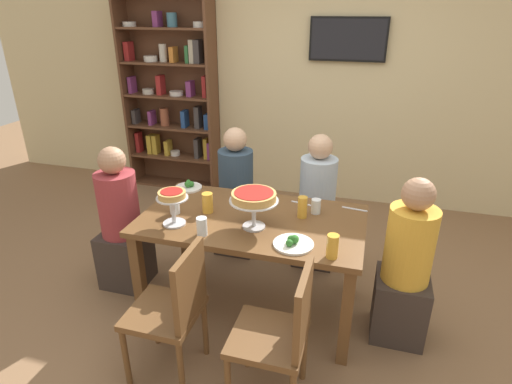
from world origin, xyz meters
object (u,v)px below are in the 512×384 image
object	(u,v)px
deep_dish_pizza_stand	(254,199)
beer_glass_amber_short	(333,246)
cutlery_knife_near	(260,200)
cutlery_fork_near	(355,209)
beer_glass_amber_spare	(302,207)
water_glass_clear_far	(175,206)
bookshelf	(172,95)
beer_glass_amber_tall	(208,202)
water_glass_clear_spare	(316,206)
water_glass_clear_near	(202,226)
diner_head_east	(405,273)
chair_near_left	(174,307)
personal_pizza_stand	(172,200)
television	(348,39)
salad_plate_near_diner	(189,186)
diner_far_right	(316,210)
diner_head_west	(122,228)
dining_table	(252,230)
cutlery_fork_far	(303,204)
chair_near_right	(281,332)
diner_far_left	(236,200)

from	to	relation	value
deep_dish_pizza_stand	beer_glass_amber_short	distance (m)	0.59
cutlery_knife_near	cutlery_fork_near	bearing A→B (deg)	160.58
beer_glass_amber_spare	water_glass_clear_far	bearing A→B (deg)	-167.77
bookshelf	beer_glass_amber_tall	distance (m)	2.38
beer_glass_amber_spare	water_glass_clear_spare	size ratio (longest dim) A/B	1.44
bookshelf	beer_glass_amber_short	bearing A→B (deg)	-47.56
water_glass_clear_far	water_glass_clear_near	bearing A→B (deg)	-37.36
diner_head_east	cutlery_fork_near	world-z (taller)	diner_head_east
beer_glass_amber_tall	diner_head_east	bearing A→B (deg)	-0.64
chair_near_left	personal_pizza_stand	bearing A→B (deg)	23.68
chair_near_left	cutlery_fork_near	world-z (taller)	chair_near_left
television	salad_plate_near_diner	size ratio (longest dim) A/B	3.63
television	water_glass_clear_far	bearing A→B (deg)	-112.88
diner_far_right	diner_head_west	bearing A→B (deg)	-62.31
dining_table	chair_near_left	xyz separation A→B (m)	(-0.26, -0.72, -0.16)
water_glass_clear_near	water_glass_clear_spare	distance (m)	0.82
beer_glass_amber_tall	water_glass_clear_far	size ratio (longest dim) A/B	1.24
beer_glass_amber_short	cutlery_fork_near	distance (m)	0.68
diner_head_west	water_glass_clear_spare	distance (m)	1.50
television	beer_glass_amber_spare	distance (m)	2.21
cutlery_fork_far	salad_plate_near_diner	bearing A→B (deg)	11.25
deep_dish_pizza_stand	beer_glass_amber_short	world-z (taller)	deep_dish_pizza_stand
chair_near_right	beer_glass_amber_short	distance (m)	0.55
diner_far_right	diner_head_east	bearing A→B (deg)	42.32
water_glass_clear_spare	cutlery_fork_far	size ratio (longest dim) A/B	0.58
bookshelf	chair_near_left	bearing A→B (deg)	-64.23
diner_far_right	chair_near_right	world-z (taller)	diner_far_right
beer_glass_amber_short	personal_pizza_stand	bearing A→B (deg)	173.69
cutlery_knife_near	water_glass_clear_spare	bearing A→B (deg)	145.06
beer_glass_amber_spare	water_glass_clear_near	xyz separation A→B (m)	(-0.56, -0.42, -0.01)
bookshelf	water_glass_clear_spare	world-z (taller)	bookshelf
diner_far_right	water_glass_clear_near	distance (m)	1.24
water_glass_clear_spare	cutlery_knife_near	world-z (taller)	water_glass_clear_spare
cutlery_fork_far	beer_glass_amber_spare	bearing A→B (deg)	112.22
chair_near_right	cutlery_fork_near	world-z (taller)	chair_near_right
deep_dish_pizza_stand	personal_pizza_stand	bearing A→B (deg)	-168.68
diner_far_left	water_glass_clear_spare	bearing A→B (deg)	54.52
chair_near_left	beer_glass_amber_short	size ratio (longest dim) A/B	6.01
diner_far_left	beer_glass_amber_tall	bearing A→B (deg)	3.28
diner_far_left	personal_pizza_stand	distance (m)	1.07
diner_far_left	water_glass_clear_near	bearing A→B (deg)	7.01
deep_dish_pizza_stand	water_glass_clear_spare	world-z (taller)	deep_dish_pizza_stand
diner_head_west	water_glass_clear_far	size ratio (longest dim) A/B	10.05
deep_dish_pizza_stand	water_glass_clear_spare	size ratio (longest dim) A/B	3.05
salad_plate_near_diner	water_glass_clear_near	distance (m)	0.77
television	personal_pizza_stand	world-z (taller)	television
diner_head_east	diner_head_west	size ratio (longest dim) A/B	1.00
chair_near_right	cutlery_knife_near	xyz separation A→B (m)	(-0.41, 1.03, 0.26)
personal_pizza_stand	beer_glass_amber_short	xyz separation A→B (m)	(1.05, -0.12, -0.11)
bookshelf	water_glass_clear_spare	size ratio (longest dim) A/B	21.35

